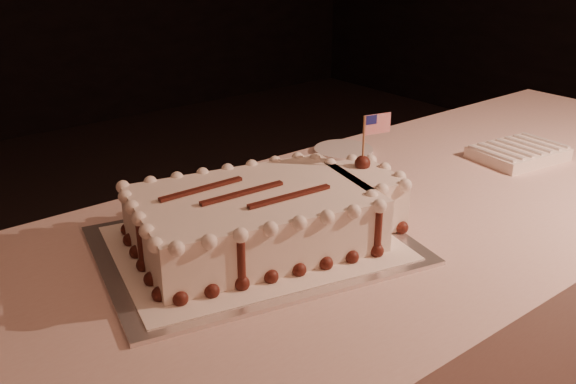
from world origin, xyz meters
TOP-DOWN VIEW (x-y plane):
  - banquet_table at (0.00, 0.60)m, footprint 2.40×0.80m
  - cake_board at (-0.27, 0.64)m, footprint 0.63×0.53m
  - doily at (-0.27, 0.64)m, footprint 0.56×0.47m
  - sheet_cake at (-0.24, 0.63)m, footprint 0.54×0.38m
  - napkin_stack at (0.53, 0.61)m, footprint 0.24×0.19m
  - side_plate at (0.22, 0.91)m, footprint 0.15×0.15m

SIDE VIEW (x-z plane):
  - banquet_table at x=0.00m, z-range 0.00..0.75m
  - cake_board at x=-0.27m, z-range 0.75..0.76m
  - side_plate at x=0.22m, z-range 0.75..0.76m
  - doily at x=-0.27m, z-range 0.76..0.76m
  - napkin_stack at x=0.53m, z-range 0.75..0.78m
  - sheet_cake at x=-0.24m, z-range 0.71..0.91m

